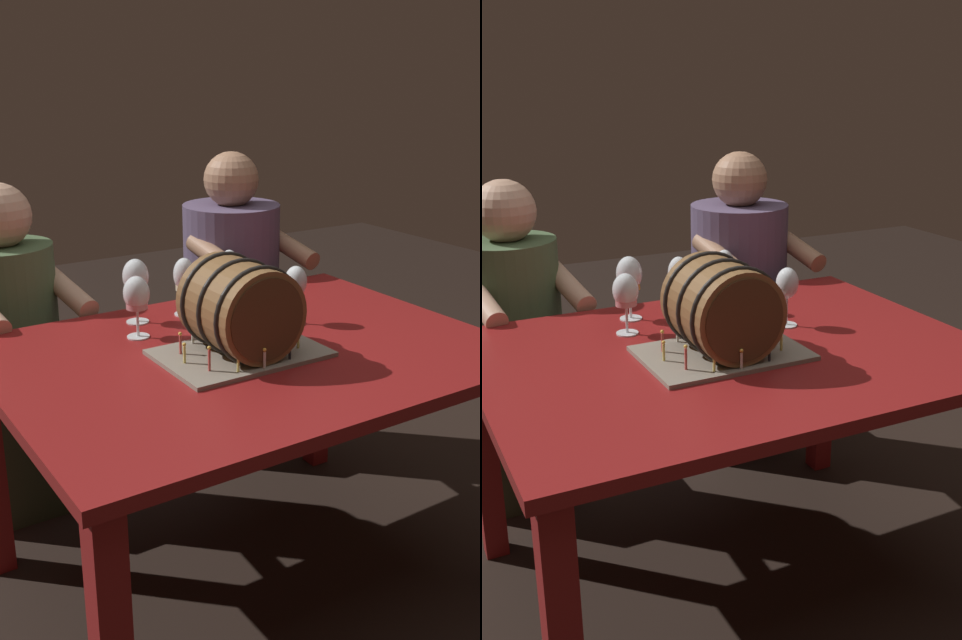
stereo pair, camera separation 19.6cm
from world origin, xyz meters
TOP-DOWN VIEW (x-y plane):
  - ground_plane at (0.00, 0.00)m, footprint 8.00×8.00m
  - dining_table at (0.00, 0.00)m, footprint 1.36×1.02m
  - barrel_cake at (-0.04, -0.03)m, footprint 0.43×0.30m
  - wine_glass_empty at (0.24, 0.10)m, footprint 0.07×0.07m
  - wine_glass_white at (-0.00, 0.36)m, footprint 0.07×0.07m
  - wine_glass_red at (0.14, 0.32)m, footprint 0.07×0.07m
  - wine_glass_amber at (-0.16, 0.37)m, footprint 0.08×0.08m
  - wine_glass_rose at (-0.21, 0.25)m, footprint 0.08×0.08m
  - person_seated_left at (-0.43, 0.78)m, footprint 0.40×0.50m
  - person_seated_right at (0.44, 0.78)m, footprint 0.43×0.51m

SIDE VIEW (x-z plane):
  - ground_plane at x=0.00m, z-range 0.00..0.00m
  - person_seated_left at x=-0.43m, z-range -0.05..1.09m
  - person_seated_right at x=0.44m, z-range -0.03..1.16m
  - dining_table at x=0.00m, z-range 0.27..1.02m
  - wine_glass_white at x=0.00m, z-range 0.78..0.96m
  - wine_glass_rose at x=-0.21m, z-range 0.78..0.96m
  - barrel_cake at x=-0.04m, z-range 0.74..1.01m
  - wine_glass_empty at x=0.24m, z-range 0.78..0.96m
  - wine_glass_red at x=0.14m, z-range 0.78..0.98m
  - wine_glass_amber at x=-0.16m, z-range 0.78..0.98m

